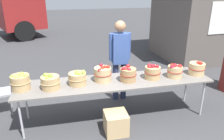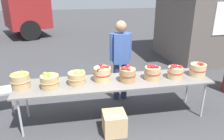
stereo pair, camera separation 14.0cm
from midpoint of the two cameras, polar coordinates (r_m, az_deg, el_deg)
The scene contains 13 objects.
ground_plane at distance 4.36m, azimuth -0.06°, elevation -11.90°, with size 40.00×40.00×0.00m, color #38383A.
market_table at distance 4.01m, azimuth -0.07°, elevation -3.28°, with size 3.50×0.76×0.75m.
apple_basket_green_0 at distance 3.96m, azimuth -23.51°, elevation -2.83°, with size 0.32×0.32×0.30m.
apple_basket_green_1 at distance 3.83m, azimuth -16.65°, elevation -2.98°, with size 0.33×0.33×0.27m.
apple_basket_green_2 at distance 3.88m, azimuth -9.86°, elevation -2.10°, with size 0.33×0.33×0.27m.
apple_basket_red_0 at distance 3.96m, azimuth -3.40°, elevation -1.00°, with size 0.32×0.32×0.30m.
apple_basket_red_1 at distance 3.97m, azimuth 3.16°, elevation -1.09°, with size 0.30×0.30×0.28m.
apple_basket_red_2 at distance 4.12m, azimuth 9.44°, elevation -0.50°, with size 0.30×0.30×0.28m.
apple_basket_red_3 at distance 4.27m, azimuth 15.03°, elevation -0.21°, with size 0.29×0.29×0.27m.
apple_basket_red_4 at distance 4.53m, azimuth 20.24°, elevation 0.44°, with size 0.31×0.31×0.29m.
vendor_adult at distance 4.60m, azimuth 1.15°, elevation 3.89°, with size 0.46×0.23×1.72m.
food_kiosk at distance 8.28m, azimuth 22.82°, elevation 12.70°, with size 3.68×3.12×2.74m.
produce_crate at distance 3.85m, azimuth -0.06°, elevation -13.50°, with size 0.38×0.38×0.38m, color tan.
Camera 1 is at (-0.86, -3.55, 2.38)m, focal length 35.43 mm.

